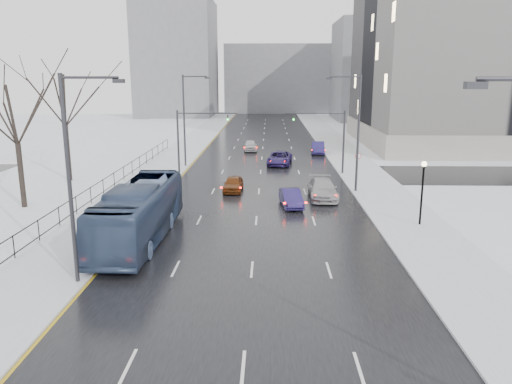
# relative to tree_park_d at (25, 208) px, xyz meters

# --- Properties ---
(road) EXTENTS (16.00, 150.00, 0.04)m
(road) POSITION_rel_tree_park_d_xyz_m (17.80, 26.00, 0.02)
(road) COLOR black
(road) RESTS_ON ground
(cross_road) EXTENTS (130.00, 10.00, 0.04)m
(cross_road) POSITION_rel_tree_park_d_xyz_m (17.80, 14.00, 0.02)
(cross_road) COLOR black
(cross_road) RESTS_ON ground
(sidewalk_left) EXTENTS (5.00, 150.00, 0.16)m
(sidewalk_left) POSITION_rel_tree_park_d_xyz_m (7.30, 26.00, 0.08)
(sidewalk_left) COLOR silver
(sidewalk_left) RESTS_ON ground
(sidewalk_right) EXTENTS (5.00, 150.00, 0.16)m
(sidewalk_right) POSITION_rel_tree_park_d_xyz_m (28.30, 26.00, 0.08)
(sidewalk_right) COLOR silver
(sidewalk_right) RESTS_ON ground
(park_strip) EXTENTS (14.00, 150.00, 0.12)m
(park_strip) POSITION_rel_tree_park_d_xyz_m (-2.20, 26.00, 0.06)
(park_strip) COLOR white
(park_strip) RESTS_ON ground
(tree_park_d) EXTENTS (8.75, 8.75, 12.50)m
(tree_park_d) POSITION_rel_tree_park_d_xyz_m (0.00, 0.00, 0.00)
(tree_park_d) COLOR black
(tree_park_d) RESTS_ON ground
(tree_park_e) EXTENTS (9.45, 9.45, 13.50)m
(tree_park_e) POSITION_rel_tree_park_d_xyz_m (-0.40, 10.00, 0.00)
(tree_park_e) COLOR black
(tree_park_e) RESTS_ON ground
(iron_fence) EXTENTS (0.06, 70.00, 1.30)m
(iron_fence) POSITION_rel_tree_park_d_xyz_m (4.80, -4.00, 0.91)
(iron_fence) COLOR black
(iron_fence) RESTS_ON sidewalk_left
(streetlight_r_mid) EXTENTS (2.95, 0.25, 10.00)m
(streetlight_r_mid) POSITION_rel_tree_park_d_xyz_m (25.97, 6.00, 5.62)
(streetlight_r_mid) COLOR #2D2D33
(streetlight_r_mid) RESTS_ON ground
(streetlight_l_near) EXTENTS (2.95, 0.25, 10.00)m
(streetlight_l_near) POSITION_rel_tree_park_d_xyz_m (9.63, -14.00, 5.62)
(streetlight_l_near) COLOR #2D2D33
(streetlight_l_near) RESTS_ON ground
(streetlight_l_far) EXTENTS (2.95, 0.25, 10.00)m
(streetlight_l_far) POSITION_rel_tree_park_d_xyz_m (9.63, 18.00, 5.62)
(streetlight_l_far) COLOR #2D2D33
(streetlight_l_far) RESTS_ON ground
(lamppost_r_mid) EXTENTS (0.36, 0.36, 4.28)m
(lamppost_r_mid) POSITION_rel_tree_park_d_xyz_m (28.80, -4.00, 2.94)
(lamppost_r_mid) COLOR black
(lamppost_r_mid) RESTS_ON sidewalk_right
(mast_signal_right) EXTENTS (6.10, 0.33, 6.50)m
(mast_signal_right) POSITION_rel_tree_park_d_xyz_m (25.13, 14.00, 4.11)
(mast_signal_right) COLOR #2D2D33
(mast_signal_right) RESTS_ON ground
(mast_signal_left) EXTENTS (6.10, 0.33, 6.50)m
(mast_signal_left) POSITION_rel_tree_park_d_xyz_m (10.47, 14.00, 4.11)
(mast_signal_left) COLOR #2D2D33
(mast_signal_left) RESTS_ON ground
(no_uturn_sign) EXTENTS (0.60, 0.06, 2.70)m
(no_uturn_sign) POSITION_rel_tree_park_d_xyz_m (27.00, 10.00, 2.30)
(no_uturn_sign) COLOR #2D2D33
(no_uturn_sign) RESTS_ON sidewalk_right
(civic_building) EXTENTS (41.00, 31.00, 24.80)m
(civic_building) POSITION_rel_tree_park_d_xyz_m (52.80, 38.00, 11.21)
(civic_building) COLOR gray
(civic_building) RESTS_ON ground
(bldg_far_right) EXTENTS (24.00, 20.00, 22.00)m
(bldg_far_right) POSITION_rel_tree_park_d_xyz_m (45.80, 81.00, 11.00)
(bldg_far_right) COLOR slate
(bldg_far_right) RESTS_ON ground
(bldg_far_left) EXTENTS (18.00, 22.00, 28.00)m
(bldg_far_left) POSITION_rel_tree_park_d_xyz_m (-4.20, 91.00, 14.00)
(bldg_far_left) COLOR slate
(bldg_far_left) RESTS_ON ground
(bldg_far_center) EXTENTS (30.00, 18.00, 18.00)m
(bldg_far_center) POSITION_rel_tree_park_d_xyz_m (21.80, 106.00, 9.00)
(bldg_far_center) COLOR slate
(bldg_far_center) RESTS_ON ground
(bus) EXTENTS (3.08, 12.59, 3.50)m
(bus) POSITION_rel_tree_park_d_xyz_m (10.82, -7.42, 1.79)
(bus) COLOR #354667
(bus) RESTS_ON road
(sedan_center_near) EXTENTS (1.72, 3.98, 1.34)m
(sedan_center_near) POSITION_rel_tree_park_d_xyz_m (15.56, 5.99, 0.71)
(sedan_center_near) COLOR #612E10
(sedan_center_near) RESTS_ON road
(sedan_right_near) EXTENTS (1.89, 4.20, 1.34)m
(sedan_right_near) POSITION_rel_tree_park_d_xyz_m (20.38, 0.94, 0.71)
(sedan_right_near) COLOR navy
(sedan_right_near) RESTS_ON road
(sedan_right_cross) EXTENTS (3.13, 5.66, 1.50)m
(sedan_right_cross) POSITION_rel_tree_park_d_xyz_m (19.86, 19.39, 0.79)
(sedan_right_cross) COLOR navy
(sedan_right_cross) RESTS_ON road
(sedan_right_far) EXTENTS (2.20, 5.41, 1.57)m
(sedan_right_far) POSITION_rel_tree_park_d_xyz_m (23.08, 3.61, 0.83)
(sedan_right_far) COLOR #A1A0A4
(sedan_right_far) RESTS_ON road
(sedan_center_far) EXTENTS (1.93, 4.39, 1.47)m
(sedan_center_far) POSITION_rel_tree_park_d_xyz_m (16.17, 30.06, 0.78)
(sedan_center_far) COLOR #B0B1B5
(sedan_center_far) RESTS_ON road
(sedan_right_distant) EXTENTS (1.89, 4.70, 1.52)m
(sedan_right_distant) POSITION_rel_tree_park_d_xyz_m (25.00, 27.87, 0.80)
(sedan_right_distant) COLOR navy
(sedan_right_distant) RESTS_ON road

